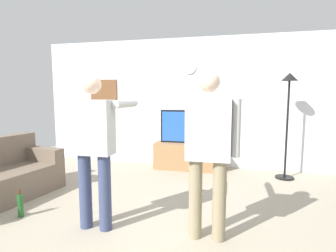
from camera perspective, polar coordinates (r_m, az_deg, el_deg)
name	(u,v)px	position (r m, az deg, el deg)	size (l,w,h in m)	color
ground_plane	(141,232)	(3.15, -5.94, -21.91)	(8.40, 8.40, 0.00)	#9E937F
back_wall	(186,103)	(5.64, 3.90, 5.03)	(6.40, 0.10, 2.70)	silver
tv_stand	(187,156)	(5.42, 4.06, -6.57)	(1.31, 0.44, 0.54)	#997047
television	(187,127)	(5.36, 4.19, -0.15)	(1.10, 0.07, 0.67)	black
wall_clock	(190,68)	(5.59, 4.71, 12.51)	(0.26, 0.26, 0.03)	white
framed_picture	(104,92)	(6.18, -13.78, 7.25)	(0.63, 0.04, 0.54)	brown
floor_lamp	(288,104)	(5.12, 24.68, 4.42)	(0.32, 0.32, 1.90)	black
person_standing_nearer_lamp	(94,143)	(3.02, -15.78, -3.49)	(0.62, 0.78, 1.73)	#384266
person_standing_nearer_couch	(208,145)	(2.72, 8.74, -4.18)	(0.63, 0.78, 1.75)	gray
beverage_bottle	(20,205)	(3.87, -29.42, -14.81)	(0.07, 0.07, 0.35)	#1E5923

